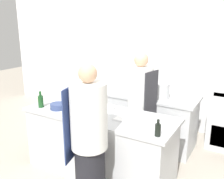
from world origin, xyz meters
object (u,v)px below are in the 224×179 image
(chef_at_stove, at_px, (140,107))
(bowl_prep_small, at_px, (109,108))
(bottle_wine, at_px, (71,95))
(bottle_water, at_px, (158,129))
(bottle_vinegar, at_px, (41,101))
(bottle_cooking_oil, at_px, (95,108))
(chef_at_prep_near, at_px, (89,142))
(bowl_mixing_large, at_px, (58,106))
(bottle_olive_oil, at_px, (78,98))
(bottle_sauce, at_px, (72,97))
(stockpot, at_px, (161,91))

(chef_at_stove, distance_m, bowl_prep_small, 0.57)
(bottle_wine, distance_m, bottle_water, 1.75)
(bottle_vinegar, bearing_deg, bottle_wine, 75.10)
(bottle_vinegar, distance_m, bottle_cooking_oil, 0.86)
(bottle_wine, relative_size, bowl_prep_small, 1.08)
(chef_at_prep_near, bearing_deg, bowl_prep_small, 3.56)
(bowl_mixing_large, bearing_deg, chef_at_prep_near, -29.72)
(chef_at_stove, distance_m, bottle_water, 1.16)
(bowl_mixing_large, bearing_deg, bottle_vinegar, -164.47)
(bottle_olive_oil, xyz_separation_m, bottle_sauce, (-0.10, -0.02, -0.01))
(bottle_sauce, bearing_deg, bowl_prep_small, 6.22)
(bottle_olive_oil, xyz_separation_m, bottle_cooking_oil, (0.45, -0.22, -0.01))
(bottle_wine, bearing_deg, bottle_vinegar, -104.90)
(chef_at_prep_near, xyz_separation_m, bottle_sauce, (-0.88, 0.79, 0.16))
(bowl_prep_small, bearing_deg, bottle_wine, 171.67)
(bottle_vinegar, distance_m, stockpot, 1.88)
(chef_at_prep_near, xyz_separation_m, bottle_olive_oil, (-0.77, 0.81, 0.16))
(bottle_cooking_oil, bearing_deg, chef_at_prep_near, -61.16)
(bottle_cooking_oil, distance_m, stockpot, 1.28)
(stockpot, bearing_deg, bottle_sauce, -137.20)
(bottle_olive_oil, bearing_deg, bottle_cooking_oil, -25.88)
(chef_at_prep_near, distance_m, bottle_wine, 1.42)
(bottle_wine, distance_m, bowl_mixing_large, 0.47)
(chef_at_prep_near, bearing_deg, bottle_water, -71.12)
(bottle_water, relative_size, stockpot, 0.71)
(chef_at_stove, bearing_deg, stockpot, 165.73)
(bottle_cooking_oil, distance_m, bowl_prep_small, 0.28)
(chef_at_stove, height_order, bottle_vinegar, chef_at_stove)
(chef_at_prep_near, bearing_deg, bottle_vinegar, 55.35)
(chef_at_prep_near, relative_size, bowl_mixing_large, 7.50)
(chef_at_prep_near, bearing_deg, bottle_wine, 32.93)
(bottle_cooking_oil, xyz_separation_m, bowl_mixing_large, (-0.58, -0.07, -0.06))
(bottle_vinegar, distance_m, bowl_prep_small, 0.99)
(bottle_sauce, xyz_separation_m, bowl_mixing_large, (-0.03, -0.27, -0.06))
(stockpot, bearing_deg, bowl_prep_small, -116.02)
(bottle_olive_oil, height_order, bottle_water, bottle_olive_oil)
(bottle_water, xyz_separation_m, bowl_prep_small, (-0.90, 0.45, -0.05))
(bottle_vinegar, height_order, bottle_sauce, bottle_sauce)
(bottle_sauce, distance_m, bowl_mixing_large, 0.28)
(bottle_vinegar, bearing_deg, bottle_olive_oil, 42.56)
(chef_at_prep_near, relative_size, bottle_water, 8.91)
(bottle_vinegar, relative_size, bottle_sauce, 0.93)
(bottle_water, bearing_deg, bottle_vinegar, 178.73)
(bottle_sauce, distance_m, bowl_prep_small, 0.62)
(bottle_olive_oil, relative_size, bowl_prep_small, 1.61)
(chef_at_stove, bearing_deg, bottle_sauce, -46.71)
(bottle_wine, xyz_separation_m, bottle_water, (1.66, -0.56, 0.00))
(chef_at_prep_near, relative_size, bottle_cooking_oil, 6.92)
(chef_at_stove, xyz_separation_m, bowl_mixing_large, (-0.90, -0.84, 0.11))
(bowl_mixing_large, bearing_deg, bottle_water, -4.22)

